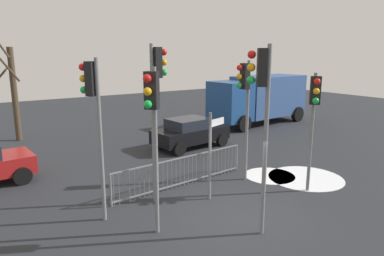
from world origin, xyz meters
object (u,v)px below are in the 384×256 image
(traffic_light_foreground_left, at_px, (156,89))
(direction_sign_post, at_px, (211,151))
(traffic_light_foreground_right, at_px, (314,106))
(bare_tree_left, at_px, (14,92))
(delivery_truck, at_px, (259,97))
(traffic_light_rear_left, at_px, (153,115))
(car_black_near, at_px, (190,132))
(traffic_light_mid_right, at_px, (262,99))
(traffic_light_rear_right, at_px, (245,94))
(traffic_light_mid_left, at_px, (94,104))

(traffic_light_foreground_left, distance_m, direction_sign_post, 2.60)
(traffic_light_foreground_left, bearing_deg, traffic_light_foreground_right, 61.66)
(direction_sign_post, height_order, bare_tree_left, bare_tree_left)
(bare_tree_left, bearing_deg, delivery_truck, -14.82)
(traffic_light_rear_left, bearing_deg, car_black_near, -79.23)
(traffic_light_rear_left, bearing_deg, direction_sign_post, -107.36)
(delivery_truck, relative_size, bare_tree_left, 1.32)
(traffic_light_mid_right, xyz_separation_m, delivery_truck, (10.29, 10.62, -1.80))
(traffic_light_mid_right, relative_size, traffic_light_rear_right, 1.11)
(traffic_light_foreground_left, xyz_separation_m, bare_tree_left, (-2.57, 11.04, -0.97))
(traffic_light_mid_right, xyz_separation_m, traffic_light_mid_left, (-3.13, 3.04, -0.23))
(traffic_light_mid_right, xyz_separation_m, direction_sign_post, (0.35, 2.48, -1.95))
(traffic_light_foreground_right, relative_size, traffic_light_rear_right, 0.92)
(traffic_light_mid_left, bearing_deg, traffic_light_rear_left, -100.96)
(traffic_light_rear_left, relative_size, bare_tree_left, 0.79)
(traffic_light_foreground_right, xyz_separation_m, traffic_light_rear_left, (-5.63, 0.34, 0.22))
(traffic_light_foreground_left, bearing_deg, car_black_near, 135.81)
(traffic_light_foreground_right, xyz_separation_m, direction_sign_post, (-3.04, 1.42, -1.35))
(direction_sign_post, bearing_deg, traffic_light_mid_left, 152.22)
(traffic_light_rear_left, distance_m, traffic_light_foreground_left, 2.23)
(delivery_truck, bearing_deg, traffic_light_mid_left, 24.76)
(traffic_light_rear_right, bearing_deg, traffic_light_foreground_right, -150.60)
(traffic_light_foreground_right, height_order, delivery_truck, traffic_light_foreground_right)
(traffic_light_foreground_left, bearing_deg, traffic_light_rear_left, -32.58)
(traffic_light_foreground_right, bearing_deg, traffic_light_mid_right, 62.47)
(traffic_light_mid_left, height_order, car_black_near, traffic_light_mid_left)
(traffic_light_foreground_right, distance_m, bare_tree_left, 15.04)
(car_black_near, bearing_deg, direction_sign_post, -122.92)
(traffic_light_mid_left, xyz_separation_m, traffic_light_rear_right, (5.44, 0.13, -0.10))
(traffic_light_mid_right, relative_size, bare_tree_left, 0.89)
(traffic_light_mid_right, relative_size, direction_sign_post, 1.71)
(traffic_light_mid_left, height_order, direction_sign_post, traffic_light_mid_left)
(traffic_light_foreground_right, relative_size, traffic_light_mid_left, 0.89)
(traffic_light_mid_right, height_order, delivery_truck, traffic_light_mid_right)
(traffic_light_foreground_right, xyz_separation_m, car_black_near, (-0.17, 7.04, -2.17))
(traffic_light_rear_left, bearing_deg, delivery_truck, -93.69)
(traffic_light_foreground_left, bearing_deg, traffic_light_mid_left, -85.28)
(traffic_light_foreground_right, bearing_deg, traffic_light_mid_left, 28.23)
(traffic_light_rear_left, relative_size, traffic_light_rear_right, 0.99)
(direction_sign_post, xyz_separation_m, car_black_near, (2.87, 5.62, -0.83))
(traffic_light_rear_right, distance_m, delivery_truck, 11.01)
(traffic_light_mid_right, distance_m, direction_sign_post, 3.17)
(traffic_light_rear_left, distance_m, direction_sign_post, 3.21)
(direction_sign_post, bearing_deg, traffic_light_rear_right, 0.92)
(car_black_near, height_order, delivery_truck, delivery_truck)
(traffic_light_foreground_right, bearing_deg, delivery_truck, -80.61)
(traffic_light_mid_right, bearing_deg, traffic_light_foreground_left, 56.69)
(bare_tree_left, bearing_deg, traffic_light_foreground_left, -76.88)
(traffic_light_rear_right, height_order, delivery_truck, traffic_light_rear_right)
(traffic_light_rear_right, height_order, car_black_near, traffic_light_rear_right)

